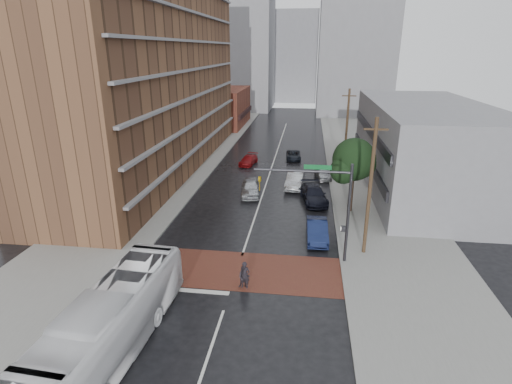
% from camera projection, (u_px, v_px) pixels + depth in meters
% --- Properties ---
extents(ground, '(160.00, 160.00, 0.00)m').
position_uv_depth(ground, '(236.00, 274.00, 26.65)').
color(ground, black).
rests_on(ground, ground).
extents(crosswalk, '(14.00, 5.00, 0.02)m').
position_uv_depth(crosswalk, '(237.00, 270.00, 27.12)').
color(crosswalk, brown).
rests_on(crosswalk, ground).
extents(sidewalk_west, '(9.00, 90.00, 0.15)m').
position_uv_depth(sidewalk_west, '(182.00, 165.00, 51.36)').
color(sidewalk_west, gray).
rests_on(sidewalk_west, ground).
extents(sidewalk_east, '(9.00, 90.00, 0.15)m').
position_uv_depth(sidewalk_east, '(365.00, 172.00, 48.55)').
color(sidewalk_east, gray).
rests_on(sidewalk_east, ground).
extents(apartment_block, '(10.00, 44.00, 28.00)m').
position_uv_depth(apartment_block, '(151.00, 51.00, 46.02)').
color(apartment_block, brown).
rests_on(apartment_block, ground).
extents(storefront_west, '(8.00, 16.00, 7.00)m').
position_uv_depth(storefront_west, '(224.00, 107.00, 77.32)').
color(storefront_west, brown).
rests_on(storefront_west, ground).
extents(building_east, '(11.00, 26.00, 9.00)m').
position_uv_depth(building_east, '(424.00, 147.00, 41.77)').
color(building_east, gray).
rests_on(building_east, ground).
extents(distant_tower_west, '(18.00, 16.00, 32.00)m').
position_uv_depth(distant_tower_west, '(235.00, 41.00, 95.74)').
color(distant_tower_west, gray).
rests_on(distant_tower_west, ground).
extents(distant_tower_east, '(16.00, 14.00, 36.00)m').
position_uv_depth(distant_tower_east, '(357.00, 30.00, 86.04)').
color(distant_tower_east, gray).
rests_on(distant_tower_east, ground).
extents(distant_tower_center, '(12.00, 10.00, 24.00)m').
position_uv_depth(distant_tower_center, '(295.00, 57.00, 111.24)').
color(distant_tower_center, gray).
rests_on(distant_tower_center, ground).
extents(street_tree, '(4.20, 4.10, 6.90)m').
position_uv_depth(street_tree, '(354.00, 162.00, 35.24)').
color(street_tree, '#332319').
rests_on(street_tree, ground).
extents(signal_mast, '(6.50, 0.30, 7.20)m').
position_uv_depth(signal_mast, '(327.00, 199.00, 26.67)').
color(signal_mast, '#2D2D33').
rests_on(signal_mast, ground).
extents(utility_pole_near, '(1.60, 0.26, 10.00)m').
position_uv_depth(utility_pole_near, '(370.00, 188.00, 27.57)').
color(utility_pole_near, '#473321').
rests_on(utility_pole_near, ground).
extents(utility_pole_far, '(1.60, 0.26, 10.00)m').
position_uv_depth(utility_pole_far, '(346.00, 132.00, 46.23)').
color(utility_pole_far, '#473321').
rests_on(utility_pole_far, ground).
extents(transit_bus, '(3.52, 12.13, 3.34)m').
position_uv_depth(transit_bus, '(110.00, 324.00, 19.24)').
color(transit_bus, white).
rests_on(transit_bus, ground).
extents(pedestrian_a, '(0.69, 0.49, 1.78)m').
position_uv_depth(pedestrian_a, '(245.00, 275.00, 24.85)').
color(pedestrian_a, black).
rests_on(pedestrian_a, ground).
extents(pedestrian_b, '(0.77, 0.63, 1.50)m').
position_uv_depth(pedestrian_b, '(244.00, 277.00, 24.90)').
color(pedestrian_b, '#272227').
rests_on(pedestrian_b, ground).
extents(car_travel_a, '(2.45, 4.87, 1.59)m').
position_uv_depth(car_travel_a, '(250.00, 188.00, 40.79)').
color(car_travel_a, '#B3B6BB').
rests_on(car_travel_a, ground).
extents(car_travel_b, '(2.16, 5.06, 1.62)m').
position_uv_depth(car_travel_b, '(295.00, 180.00, 43.07)').
color(car_travel_b, '#B3B8BC').
rests_on(car_travel_b, ground).
extents(car_travel_c, '(2.35, 4.34, 1.19)m').
position_uv_depth(car_travel_c, '(248.00, 160.00, 51.70)').
color(car_travel_c, maroon).
rests_on(car_travel_c, ground).
extents(suv_travel, '(2.18, 4.23, 1.14)m').
position_uv_depth(suv_travel, '(294.00, 155.00, 54.12)').
color(suv_travel, black).
rests_on(suv_travel, ground).
extents(car_parked_near, '(1.76, 4.61, 1.50)m').
position_uv_depth(car_parked_near, '(317.00, 231.00, 31.28)').
color(car_parked_near, '#131D42').
rests_on(car_parked_near, ground).
extents(car_parked_mid, '(3.08, 5.61, 1.54)m').
position_uv_depth(car_parked_mid, '(314.00, 194.00, 39.00)').
color(car_parked_mid, black).
rests_on(car_parked_mid, ground).
extents(car_parked_far, '(2.18, 4.12, 1.34)m').
position_uv_depth(car_parked_far, '(323.00, 173.00, 46.11)').
color(car_parked_far, '#A0A3A7').
rests_on(car_parked_far, ground).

